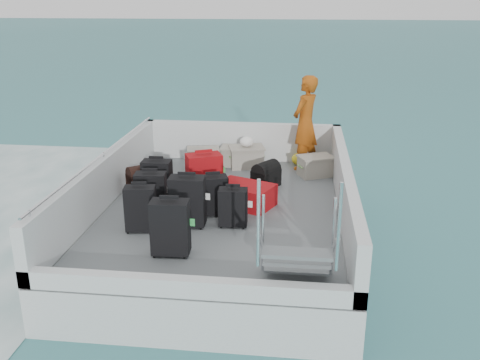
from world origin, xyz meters
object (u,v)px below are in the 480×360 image
(suitcase_5, at_px, (204,177))
(suitcase_8, at_px, (245,195))
(suitcase_4, at_px, (188,202))
(suitcase_1, at_px, (151,195))
(crate_1, at_px, (237,157))
(crate_2, at_px, (247,158))
(suitcase_7, at_px, (213,196))
(passenger, at_px, (305,123))
(crate_0, at_px, (203,159))
(suitcase_2, at_px, (157,181))
(crate_3, at_px, (315,167))
(suitcase_6, at_px, (233,208))
(suitcase_0, at_px, (141,209))
(suitcase_3, at_px, (170,228))

(suitcase_5, bearing_deg, suitcase_8, -39.09)
(suitcase_4, bearing_deg, suitcase_1, 153.76)
(crate_1, distance_m, crate_2, 0.20)
(suitcase_7, distance_m, passenger, 2.67)
(crate_0, bearing_deg, suitcase_2, -103.01)
(suitcase_4, relative_size, crate_0, 1.29)
(crate_3, bearing_deg, suitcase_4, -126.76)
(crate_1, bearing_deg, suitcase_6, -84.08)
(suitcase_0, distance_m, crate_0, 2.81)
(suitcase_4, distance_m, suitcase_7, 0.50)
(suitcase_7, bearing_deg, crate_3, 34.31)
(suitcase_3, bearing_deg, suitcase_5, 85.24)
(suitcase_2, distance_m, passenger, 2.88)
(suitcase_2, relative_size, crate_3, 1.16)
(suitcase_2, bearing_deg, suitcase_7, -27.46)
(suitcase_6, relative_size, suitcase_7, 0.93)
(passenger, bearing_deg, suitcase_4, 0.62)
(suitcase_3, bearing_deg, suitcase_6, 52.60)
(suitcase_1, relative_size, passenger, 0.38)
(suitcase_2, bearing_deg, suitcase_8, -2.84)
(suitcase_0, height_order, suitcase_5, suitcase_5)
(suitcase_4, xyz_separation_m, suitcase_6, (0.60, 0.05, -0.08))
(suitcase_0, bearing_deg, crate_3, 39.63)
(suitcase_5, xyz_separation_m, crate_3, (1.68, 1.31, -0.19))
(crate_0, distance_m, crate_3, 1.99)
(crate_1, bearing_deg, passenger, -2.22)
(suitcase_5, xyz_separation_m, crate_0, (-0.30, 1.56, -0.19))
(suitcase_4, height_order, crate_0, suitcase_4)
(passenger, bearing_deg, suitcase_1, -10.60)
(crate_0, relative_size, crate_2, 0.93)
(suitcase_6, relative_size, passenger, 0.32)
(suitcase_2, relative_size, crate_1, 1.18)
(suitcase_0, height_order, suitcase_1, suitcase_1)
(suitcase_5, relative_size, passenger, 0.43)
(suitcase_0, relative_size, crate_2, 1.07)
(suitcase_2, height_order, passenger, passenger)
(suitcase_6, bearing_deg, suitcase_8, 82.77)
(suitcase_2, bearing_deg, crate_2, 56.93)
(suitcase_2, xyz_separation_m, passenger, (2.17, 1.82, 0.51))
(suitcase_0, xyz_separation_m, crate_3, (2.29, 2.54, -0.15))
(suitcase_3, distance_m, crate_1, 3.62)
(suitcase_0, relative_size, suitcase_7, 1.09)
(suitcase_1, relative_size, crate_2, 1.10)
(suitcase_4, bearing_deg, crate_3, 51.98)
(suitcase_7, bearing_deg, suitcase_8, 27.85)
(suitcase_5, xyz_separation_m, passenger, (1.48, 1.71, 0.47))
(suitcase_3, distance_m, passenger, 3.90)
(suitcase_7, xyz_separation_m, crate_2, (0.23, 2.26, -0.11))
(suitcase_0, distance_m, suitcase_8, 1.64)
(suitcase_0, height_order, suitcase_2, suitcase_2)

